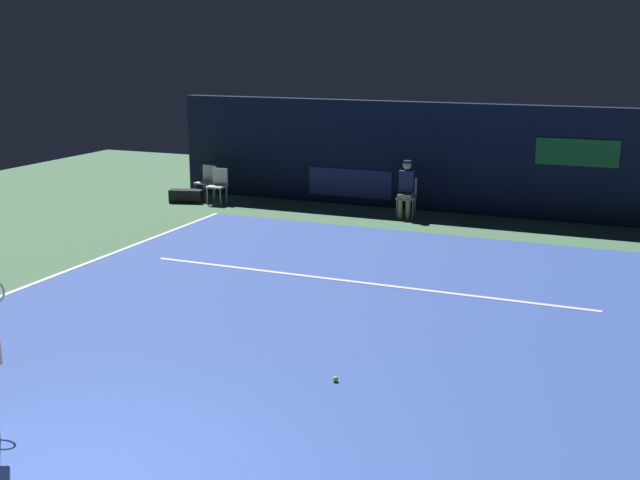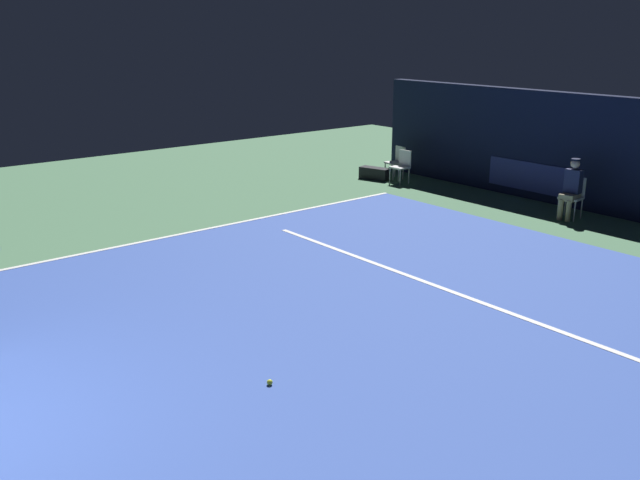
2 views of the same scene
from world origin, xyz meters
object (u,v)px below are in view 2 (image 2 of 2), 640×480
at_px(courtside_chair_near, 397,160).
at_px(equipment_bag, 375,173).
at_px(tennis_ball, 270,382).
at_px(courtside_chair_far, 402,165).
at_px(line_judge_on_chair, 572,188).

height_order(courtside_chair_near, equipment_bag, courtside_chair_near).
distance_m(courtside_chair_near, equipment_bag, 0.70).
bearing_deg(tennis_ball, equipment_bag, 130.66).
bearing_deg(courtside_chair_near, tennis_ball, -52.10).
bearing_deg(courtside_chair_far, line_judge_on_chair, 3.12).
height_order(line_judge_on_chair, tennis_ball, line_judge_on_chair).
relative_size(courtside_chair_far, equipment_bag, 1.05).
xyz_separation_m(line_judge_on_chair, equipment_bag, (-5.71, -0.45, -0.53)).
bearing_deg(courtside_chair_far, equipment_bag, -167.58).
bearing_deg(equipment_bag, courtside_chair_near, 45.08).
bearing_deg(line_judge_on_chair, tennis_ball, -78.19).
height_order(line_judge_on_chair, courtside_chair_near, line_judge_on_chair).
relative_size(line_judge_on_chair, equipment_bag, 1.57).
bearing_deg(courtside_chair_far, courtside_chair_near, 147.01).
height_order(line_judge_on_chair, courtside_chair_far, line_judge_on_chair).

